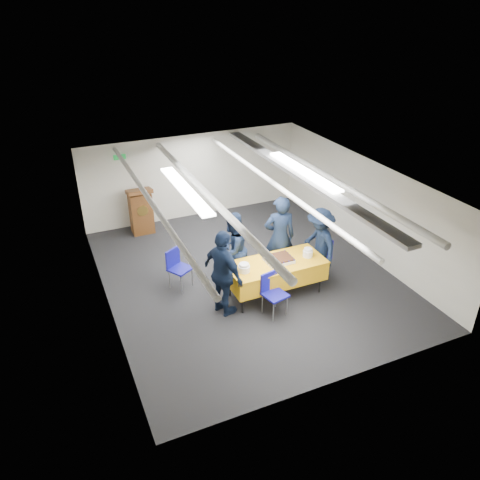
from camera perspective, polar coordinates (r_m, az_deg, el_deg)
name	(u,v)px	position (r m, az deg, el deg)	size (l,w,h in m)	color
ground	(247,275)	(10.47, 0.80, -4.33)	(7.00, 7.00, 0.00)	black
room_shell	(243,193)	(9.99, 0.38, 5.74)	(6.00, 7.00, 2.30)	silver
serving_table	(276,271)	(9.59, 4.40, -3.80)	(2.01, 0.89, 0.77)	black
sheet_cake	(279,259)	(9.50, 4.74, -2.35)	(0.56, 0.43, 0.10)	white
plate_stack_left	(244,268)	(9.12, 0.50, -3.41)	(0.23, 0.23, 0.17)	white
plate_stack_right	(308,253)	(9.72, 8.28, -1.54)	(0.21, 0.21, 0.18)	white
podium	(141,210)	(12.32, -11.98, 3.55)	(0.62, 0.53, 1.25)	brown
chair_near	(272,289)	(9.08, 3.96, -6.02)	(0.50, 0.50, 0.87)	gray
chair_right	(322,252)	(10.45, 9.95, -1.47)	(0.48, 0.48, 0.87)	gray
chair_left	(177,264)	(9.93, -7.70, -2.97)	(0.58, 0.58, 0.87)	gray
sailor_a	(279,237)	(10.07, 4.83, 0.35)	(0.69, 0.45, 1.88)	black
sailor_b	(232,250)	(9.78, -0.95, -1.19)	(0.81, 0.63, 1.66)	black
sailor_c	(223,274)	(8.87, -2.03, -4.12)	(1.04, 0.43, 1.78)	black
sailor_d	(319,244)	(10.19, 9.63, -0.43)	(1.05, 0.60, 1.62)	black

